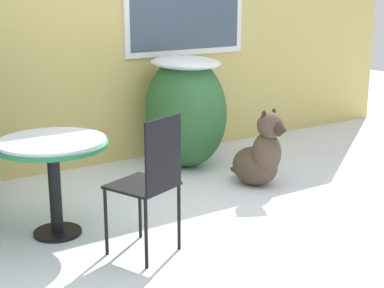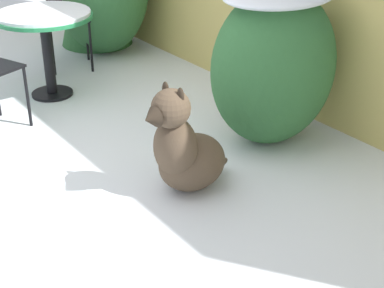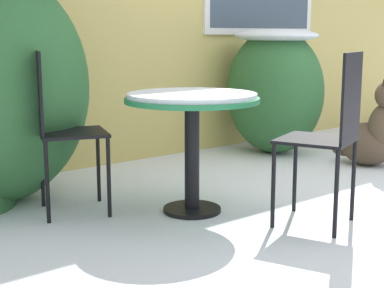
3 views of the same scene
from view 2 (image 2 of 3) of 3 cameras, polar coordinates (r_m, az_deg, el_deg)
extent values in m
plane|color=silver|center=(4.09, -15.94, -2.49)|extent=(16.00, 16.00, 0.00)
ellipsoid|color=#2D6033|center=(4.17, 7.95, 7.38)|extent=(0.75, 0.96, 1.12)
cylinder|color=black|center=(5.27, -13.38, 4.80)|extent=(0.35, 0.35, 0.03)
cylinder|color=black|center=(5.15, -13.78, 8.25)|extent=(0.09, 0.09, 0.65)
cylinder|color=#237A47|center=(5.06, -14.20, 11.86)|extent=(0.80, 0.80, 0.03)
cylinder|color=silver|center=(5.05, -14.24, 12.17)|extent=(0.77, 0.77, 0.03)
cube|color=black|center=(5.77, -11.95, 11.89)|extent=(0.50, 0.50, 0.02)
cylinder|color=black|center=(5.66, -13.36, 8.82)|extent=(0.02, 0.02, 0.48)
cylinder|color=black|center=(5.68, -9.78, 9.23)|extent=(0.02, 0.02, 0.48)
cylinder|color=black|center=(6.00, -13.56, 9.83)|extent=(0.02, 0.02, 0.48)
cylinder|color=black|center=(6.02, -10.17, 10.21)|extent=(0.02, 0.02, 0.48)
cylinder|color=black|center=(4.63, -15.66, 4.42)|extent=(0.02, 0.02, 0.48)
ellipsoid|color=#4C3D2D|center=(3.67, 0.00, -1.76)|extent=(0.42, 0.50, 0.35)
ellipsoid|color=#4C3D2D|center=(3.52, -1.62, -0.33)|extent=(0.32, 0.29, 0.39)
sphere|color=#4C3D2D|center=(3.39, -2.06, 3.48)|extent=(0.23, 0.23, 0.23)
cone|color=#2D241B|center=(3.30, -4.05, 2.47)|extent=(0.14, 0.09, 0.13)
ellipsoid|color=#2D241B|center=(3.41, -2.58, 5.24)|extent=(0.06, 0.04, 0.11)
ellipsoid|color=#2D241B|center=(3.32, -1.12, 4.63)|extent=(0.06, 0.04, 0.11)
ellipsoid|color=#4C3D2D|center=(3.85, 2.31, -1.98)|extent=(0.10, 0.22, 0.07)
camera|label=1|loc=(6.32, -58.06, 13.45)|focal=55.00mm
camera|label=3|loc=(6.87, -44.13, 12.42)|focal=55.00mm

